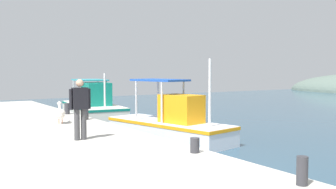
{
  "coord_description": "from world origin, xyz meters",
  "views": [
    {
      "loc": [
        8.35,
        -6.05,
        2.83
      ],
      "look_at": [
        -5.56,
        2.77,
        1.78
      ],
      "focal_mm": 41.73,
      "sensor_mm": 36.0,
      "label": 1
    }
  ],
  "objects_px": {
    "mooring_bollard_fourth": "(302,171)",
    "mooring_bollard_third": "(195,145)",
    "mooring_bollard_nearest": "(67,109)",
    "mooring_bollard_second": "(85,114)",
    "pelican": "(60,113)",
    "fishing_boat_second": "(170,125)",
    "fisherman_standing": "(80,106)",
    "fishing_boat_nearest": "(93,107)"
  },
  "relations": [
    {
      "from": "mooring_bollard_fourth",
      "to": "mooring_bollard_third",
      "type": "bearing_deg",
      "value": -180.0
    },
    {
      "from": "mooring_bollard_nearest",
      "to": "mooring_bollard_third",
      "type": "xyz_separation_m",
      "value": [
        9.85,
        -0.0,
        -0.06
      ]
    },
    {
      "from": "mooring_bollard_second",
      "to": "pelican",
      "type": "bearing_deg",
      "value": -62.62
    },
    {
      "from": "fishing_boat_second",
      "to": "fisherman_standing",
      "type": "relative_size",
      "value": 3.42
    },
    {
      "from": "fishing_boat_second",
      "to": "mooring_bollard_third",
      "type": "xyz_separation_m",
      "value": [
        5.43,
        -2.78,
        0.36
      ]
    },
    {
      "from": "fishing_boat_nearest",
      "to": "mooring_bollard_third",
      "type": "relative_size",
      "value": 17.92
    },
    {
      "from": "fisherman_standing",
      "to": "mooring_bollard_third",
      "type": "relative_size",
      "value": 4.68
    },
    {
      "from": "pelican",
      "to": "mooring_bollard_third",
      "type": "xyz_separation_m",
      "value": [
        6.89,
        1.21,
        -0.21
      ]
    },
    {
      "from": "pelican",
      "to": "mooring_bollard_nearest",
      "type": "height_order",
      "value": "pelican"
    },
    {
      "from": "mooring_bollard_nearest",
      "to": "mooring_bollard_third",
      "type": "height_order",
      "value": "mooring_bollard_nearest"
    },
    {
      "from": "mooring_bollard_nearest",
      "to": "mooring_bollard_second",
      "type": "relative_size",
      "value": 1.11
    },
    {
      "from": "fisherman_standing",
      "to": "mooring_bollard_third",
      "type": "height_order",
      "value": "fisherman_standing"
    },
    {
      "from": "mooring_bollard_nearest",
      "to": "mooring_bollard_third",
      "type": "relative_size",
      "value": 1.34
    },
    {
      "from": "fisherman_standing",
      "to": "fishing_boat_nearest",
      "type": "bearing_deg",
      "value": 156.66
    },
    {
      "from": "fishing_boat_nearest",
      "to": "mooring_bollard_second",
      "type": "xyz_separation_m",
      "value": [
        6.02,
        -2.71,
        0.34
      ]
    },
    {
      "from": "mooring_bollard_second",
      "to": "mooring_bollard_fourth",
      "type": "bearing_deg",
      "value": 0.0
    },
    {
      "from": "fisherman_standing",
      "to": "mooring_bollard_second",
      "type": "height_order",
      "value": "fisherman_standing"
    },
    {
      "from": "fishing_boat_second",
      "to": "mooring_bollard_fourth",
      "type": "distance_m",
      "value": 9.05
    },
    {
      "from": "fishing_boat_nearest",
      "to": "fishing_boat_second",
      "type": "relative_size",
      "value": 1.12
    },
    {
      "from": "pelican",
      "to": "mooring_bollard_fourth",
      "type": "xyz_separation_m",
      "value": [
        10.07,
        1.21,
        -0.14
      ]
    },
    {
      "from": "fisherman_standing",
      "to": "mooring_bollard_nearest",
      "type": "distance_m",
      "value": 6.92
    },
    {
      "from": "fishing_boat_nearest",
      "to": "fishing_boat_second",
      "type": "xyz_separation_m",
      "value": [
        8.11,
        0.07,
        -0.06
      ]
    },
    {
      "from": "mooring_bollard_second",
      "to": "mooring_bollard_nearest",
      "type": "bearing_deg",
      "value": 180.0
    },
    {
      "from": "fishing_boat_second",
      "to": "pelican",
      "type": "height_order",
      "value": "fishing_boat_second"
    },
    {
      "from": "fisherman_standing",
      "to": "mooring_bollard_second",
      "type": "distance_m",
      "value": 4.72
    },
    {
      "from": "mooring_bollard_nearest",
      "to": "mooring_bollard_fourth",
      "type": "bearing_deg",
      "value": 0.0
    },
    {
      "from": "fishing_boat_second",
      "to": "mooring_bollard_fourth",
      "type": "xyz_separation_m",
      "value": [
        8.6,
        -2.78,
        0.43
      ]
    },
    {
      "from": "mooring_bollard_third",
      "to": "mooring_bollard_fourth",
      "type": "distance_m",
      "value": 3.18
    },
    {
      "from": "mooring_bollard_third",
      "to": "mooring_bollard_fourth",
      "type": "height_order",
      "value": "mooring_bollard_fourth"
    },
    {
      "from": "pelican",
      "to": "mooring_bollard_second",
      "type": "relative_size",
      "value": 2.14
    },
    {
      "from": "fishing_boat_second",
      "to": "mooring_bollard_nearest",
      "type": "distance_m",
      "value": 5.24
    },
    {
      "from": "pelican",
      "to": "mooring_bollard_nearest",
      "type": "distance_m",
      "value": 3.2
    },
    {
      "from": "fishing_boat_second",
      "to": "fisherman_standing",
      "type": "height_order",
      "value": "fishing_boat_second"
    },
    {
      "from": "fishing_boat_second",
      "to": "pelican",
      "type": "relative_size",
      "value": 6.19
    },
    {
      "from": "pelican",
      "to": "mooring_bollard_second",
      "type": "bearing_deg",
      "value": 117.38
    },
    {
      "from": "mooring_bollard_third",
      "to": "pelican",
      "type": "bearing_deg",
      "value": -170.04
    },
    {
      "from": "fisherman_standing",
      "to": "mooring_bollard_nearest",
      "type": "height_order",
      "value": "fisherman_standing"
    },
    {
      "from": "fishing_boat_second",
      "to": "mooring_bollard_second",
      "type": "height_order",
      "value": "fishing_boat_second"
    },
    {
      "from": "mooring_bollard_nearest",
      "to": "mooring_bollard_second",
      "type": "distance_m",
      "value": 2.33
    },
    {
      "from": "fishing_boat_second",
      "to": "mooring_bollard_fourth",
      "type": "height_order",
      "value": "fishing_boat_second"
    },
    {
      "from": "mooring_bollard_third",
      "to": "mooring_bollard_second",
      "type": "bearing_deg",
      "value": 180.0
    },
    {
      "from": "mooring_bollard_third",
      "to": "fishing_boat_nearest",
      "type": "bearing_deg",
      "value": 168.67
    }
  ]
}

